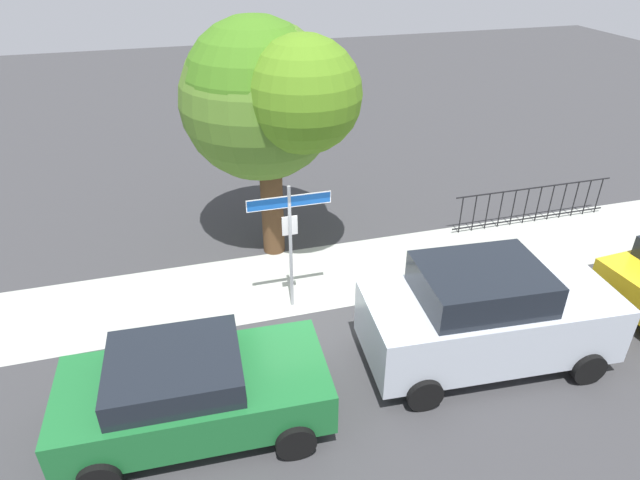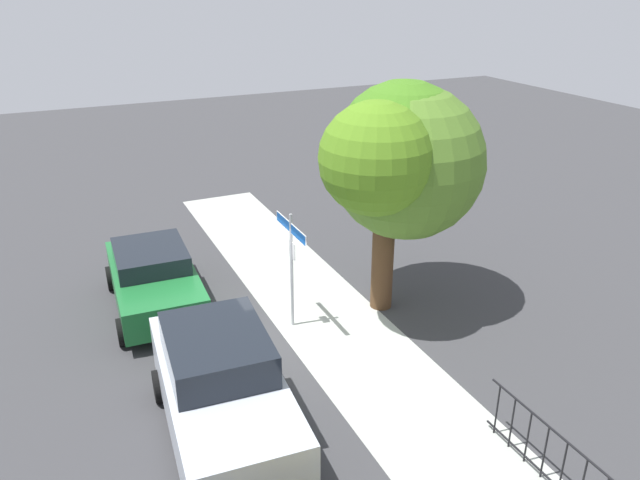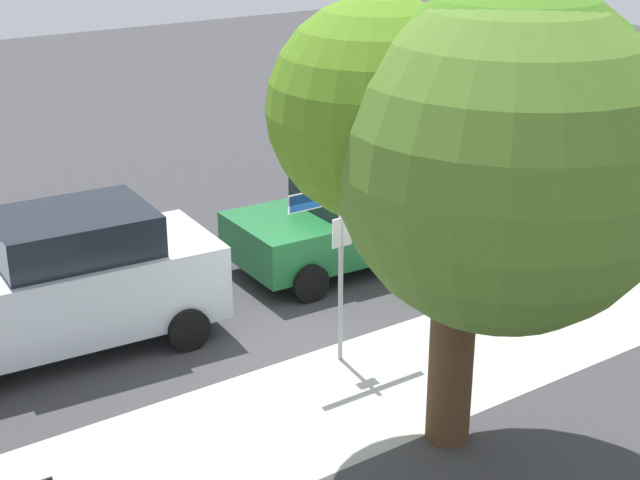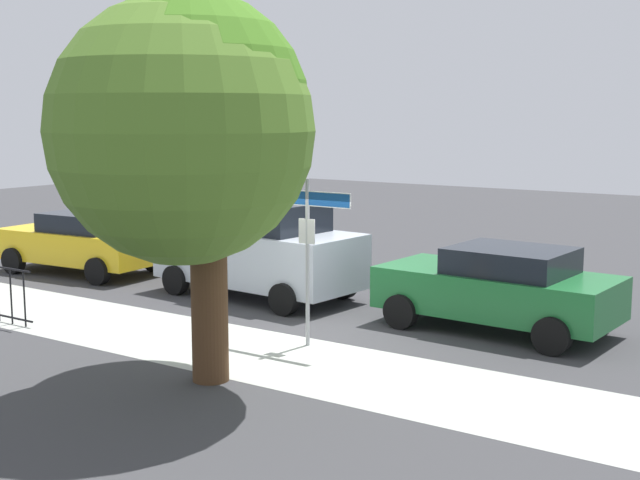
{
  "view_description": "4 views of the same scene",
  "coord_description": "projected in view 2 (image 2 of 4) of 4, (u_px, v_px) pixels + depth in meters",
  "views": [
    {
      "loc": [
        -2.35,
        -8.97,
        7.26
      ],
      "look_at": [
        0.3,
        0.45,
        1.51
      ],
      "focal_mm": 30.62,
      "sensor_mm": 36.0,
      "label": 1
    },
    {
      "loc": [
        11.36,
        -4.3,
        7.71
      ],
      "look_at": [
        -0.56,
        1.22,
        1.98
      ],
      "focal_mm": 34.24,
      "sensor_mm": 36.0,
      "label": 2
    },
    {
      "loc": [
        6.72,
        10.07,
        6.54
      ],
      "look_at": [
        -0.01,
        0.37,
        1.9
      ],
      "focal_mm": 52.84,
      "sensor_mm": 36.0,
      "label": 3
    },
    {
      "loc": [
        -8.5,
        12.0,
        3.93
      ],
      "look_at": [
        -0.24,
        -0.12,
        1.74
      ],
      "focal_mm": 48.22,
      "sensor_mm": 36.0,
      "label": 4
    }
  ],
  "objects": [
    {
      "name": "shade_tree",
      "position": [
        401.0,
        158.0,
        14.05
      ],
      "size": [
        3.81,
        4.35,
        5.58
      ],
      "color": "#4B321D",
      "rests_on": "ground_plane"
    },
    {
      "name": "street_sign",
      "position": [
        291.0,
        248.0,
        13.82
      ],
      "size": [
        1.7,
        0.07,
        2.84
      ],
      "color": "#9EA0A5",
      "rests_on": "ground_plane"
    },
    {
      "name": "sidewalk_strip",
      "position": [
        374.0,
        367.0,
        13.03
      ],
      "size": [
        24.0,
        2.6,
        0.0
      ],
      "primitive_type": "cube",
      "color": "#A6AAA1",
      "rests_on": "ground_plane"
    },
    {
      "name": "car_silver",
      "position": [
        222.0,
        391.0,
        10.67
      ],
      "size": [
        4.7,
        2.41,
        2.06
      ],
      "rotation": [
        0.0,
        0.0,
        -0.07
      ],
      "color": "silver",
      "rests_on": "ground_plane"
    },
    {
      "name": "ground_plane",
      "position": [
        283.0,
        335.0,
        14.19
      ],
      "size": [
        60.0,
        60.0,
        0.0
      ],
      "primitive_type": "plane",
      "color": "#38383A"
    },
    {
      "name": "car_green",
      "position": [
        154.0,
        278.0,
        15.13
      ],
      "size": [
        4.31,
        2.29,
        1.54
      ],
      "rotation": [
        0.0,
        0.0,
        -0.04
      ],
      "color": "#1C662F",
      "rests_on": "ground_plane"
    }
  ]
}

